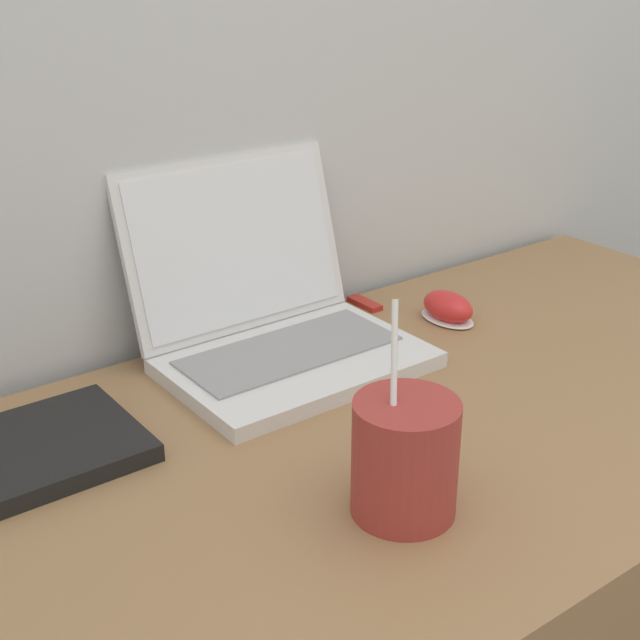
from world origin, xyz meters
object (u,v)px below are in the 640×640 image
at_px(drink_cup, 405,456).
at_px(usb_stick, 365,303).
at_px(laptop, 272,316).
at_px(computer_mouse, 448,308).

distance_m(drink_cup, usb_stick, 0.51).
bearing_deg(laptop, usb_stick, 15.95).
bearing_deg(usb_stick, laptop, -164.05).
relative_size(laptop, drink_cup, 1.53).
bearing_deg(drink_cup, computer_mouse, 40.47).
bearing_deg(usb_stick, drink_cup, -125.38).
height_order(laptop, usb_stick, laptop).
bearing_deg(drink_cup, laptop, 75.59).
bearing_deg(computer_mouse, drink_cup, -139.53).
height_order(drink_cup, computer_mouse, drink_cup).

